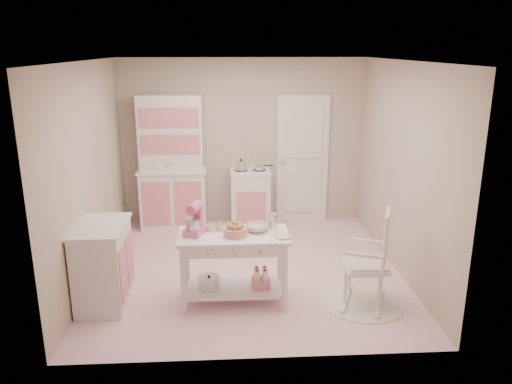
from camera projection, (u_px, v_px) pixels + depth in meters
The scene contains 14 objects.
room_shell at pixel (248, 143), 5.95m from camera, with size 3.84×3.84×2.62m.
door at pixel (302, 159), 7.97m from camera, with size 0.82×0.05×2.04m, color white.
hutch at pixel (172, 163), 7.65m from camera, with size 1.06×0.50×2.08m, color white.
stove at pixel (250, 199), 7.83m from camera, with size 0.62×0.57×0.92m, color white.
base_cabinet at pixel (103, 264), 5.47m from camera, with size 0.54×0.84×0.92m, color white.
lace_rug at pixel (362, 302), 5.58m from camera, with size 0.92×0.92×0.01m, color white.
rocking_chair at pixel (365, 257), 5.43m from camera, with size 0.48×0.72×1.10m, color white.
work_table at pixel (234, 268), 5.52m from camera, with size 1.20×0.60×0.80m, color white.
stand_mixer at pixel (194, 219), 5.36m from camera, with size 0.20×0.28×0.34m, color pink.
cookie_tray at pixel (220, 228), 5.57m from camera, with size 0.34×0.24×0.02m, color silver.
bread_basket at pixel (235, 232), 5.35m from camera, with size 0.25×0.25×0.09m, color pink.
mixing_bowl at pixel (257, 228), 5.49m from camera, with size 0.25×0.25×0.08m, color silver.
metal_pitcher at pixel (273, 221), 5.57m from camera, with size 0.10×0.10×0.17m, color silver.
recipe_book at pixel (276, 236), 5.32m from camera, with size 0.15×0.20×0.02m, color silver.
Camera 1 is at (-0.25, -5.87, 2.76)m, focal length 35.00 mm.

